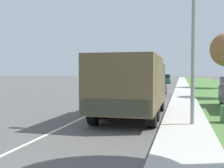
# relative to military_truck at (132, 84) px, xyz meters

# --- Properties ---
(ground_plane) EXTENTS (180.00, 180.00, 0.00)m
(ground_plane) POSITION_rel_military_truck_xyz_m (-2.14, 27.92, -1.56)
(ground_plane) COLOR #565451
(lane_centre_stripe) EXTENTS (0.12, 120.00, 0.00)m
(lane_centre_stripe) POSITION_rel_military_truck_xyz_m (-2.14, 27.92, -1.55)
(lane_centre_stripe) COLOR silver
(lane_centre_stripe) RESTS_ON ground
(sidewalk_right) EXTENTS (1.80, 120.00, 0.12)m
(sidewalk_right) POSITION_rel_military_truck_xyz_m (2.36, 27.92, -1.50)
(sidewalk_right) COLOR beige
(sidewalk_right) RESTS_ON ground
(grass_strip_right) EXTENTS (7.00, 120.00, 0.02)m
(grass_strip_right) POSITION_rel_military_truck_xyz_m (6.76, 27.92, -1.55)
(grass_strip_right) COLOR #4C7538
(grass_strip_right) RESTS_ON ground
(military_truck) EXTENTS (2.59, 6.86, 2.75)m
(military_truck) POSITION_rel_military_truck_xyz_m (0.00, 0.00, 0.00)
(military_truck) COLOR #474C38
(military_truck) RESTS_ON ground
(car_nearest_ahead) EXTENTS (1.80, 4.23, 1.58)m
(car_nearest_ahead) POSITION_rel_military_truck_xyz_m (-0.06, 12.75, -0.85)
(car_nearest_ahead) COLOR black
(car_nearest_ahead) RESTS_ON ground
(car_second_ahead) EXTENTS (1.93, 4.24, 1.43)m
(car_second_ahead) POSITION_rel_military_truck_xyz_m (-4.07, 23.78, -0.90)
(car_second_ahead) COLOR #B7BABF
(car_second_ahead) RESTS_ON ground
(car_third_ahead) EXTENTS (1.76, 4.63, 1.59)m
(car_third_ahead) POSITION_rel_military_truck_xyz_m (-0.60, 39.12, -0.84)
(car_third_ahead) COLOR #336B3D
(car_third_ahead) RESTS_ON ground
(car_fourth_ahead) EXTENTS (1.77, 4.62, 1.36)m
(car_fourth_ahead) POSITION_rel_military_truck_xyz_m (-4.25, 52.19, -0.93)
(car_fourth_ahead) COLOR silver
(car_fourth_ahead) RESTS_ON ground
(lamp_post) EXTENTS (1.69, 0.24, 6.58)m
(lamp_post) POSITION_rel_military_truck_xyz_m (2.39, -1.62, 2.52)
(lamp_post) COLOR gray
(lamp_post) RESTS_ON sidewalk_right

